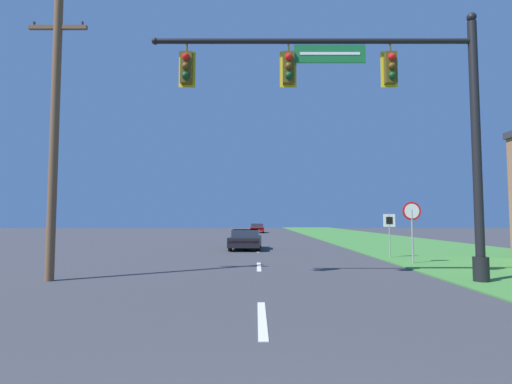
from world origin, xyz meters
name	(u,v)px	position (x,y,z in m)	size (l,w,h in m)	color
grass_verge_right	(389,242)	(10.50, 30.00, 0.02)	(10.00, 110.00, 0.04)	#428438
road_center_line	(256,250)	(0.00, 22.00, 0.01)	(0.16, 34.80, 0.01)	silver
signal_mast	(384,111)	(3.75, 10.15, 5.05)	(9.87, 0.47, 8.02)	black
car_ahead	(244,239)	(-0.74, 22.85, 0.60)	(1.96, 4.31, 1.19)	black
far_car	(255,228)	(0.03, 52.46, 0.61)	(1.82, 4.65, 1.19)	black
stop_sign	(410,218)	(6.32, 14.99, 1.86)	(0.76, 0.07, 2.50)	gray
route_sign_post	(387,226)	(6.19, 17.39, 1.53)	(0.55, 0.06, 2.03)	gray
utility_pole_near	(52,132)	(-6.26, 10.51, 4.49)	(1.80, 0.26, 8.67)	brown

